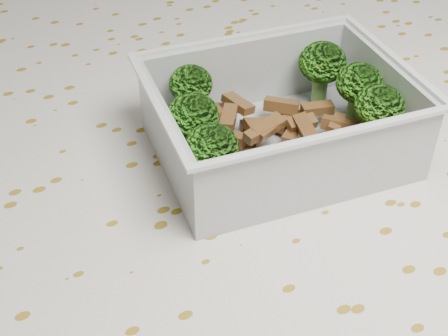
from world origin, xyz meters
name	(u,v)px	position (x,y,z in m)	size (l,w,h in m)	color
dining_table	(229,277)	(0.00, 0.00, 0.67)	(1.40, 0.90, 0.75)	brown
tablecloth	(229,234)	(0.00, 0.00, 0.72)	(1.46, 0.96, 0.19)	silver
lunch_container	(279,128)	(0.06, 0.03, 0.78)	(0.21, 0.18, 0.07)	silver
broccoli_florets	(281,101)	(0.06, 0.04, 0.80)	(0.18, 0.13, 0.06)	#608C3F
meat_pile	(268,125)	(0.06, 0.04, 0.77)	(0.12, 0.09, 0.03)	brown
sausage	(307,163)	(0.06, -0.01, 0.77)	(0.17, 0.05, 0.03)	#AB5424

